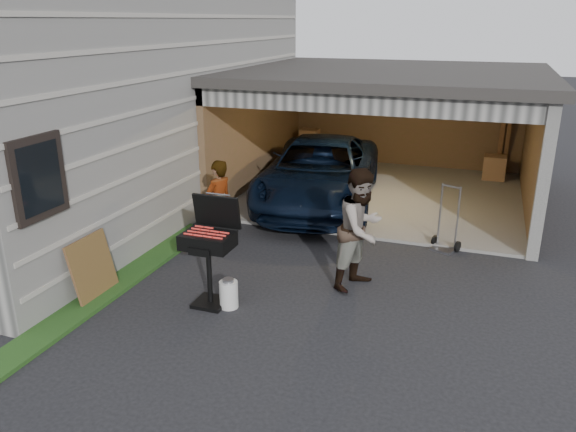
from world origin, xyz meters
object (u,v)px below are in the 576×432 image
at_px(minivan, 320,175).
at_px(hand_truck, 445,238).
at_px(bbq_grill, 209,243).
at_px(propane_tank, 229,294).
at_px(man, 361,229).
at_px(plywood_panel, 93,268).
at_px(woman, 219,205).

xyz_separation_m(minivan, hand_truck, (2.88, -1.72, -0.47)).
relative_size(minivan, bbq_grill, 3.20).
distance_m(minivan, propane_tank, 5.01).
distance_m(bbq_grill, propane_tank, 0.80).
xyz_separation_m(man, bbq_grill, (-1.90, -1.29, 0.00)).
height_order(man, propane_tank, man).
xyz_separation_m(bbq_grill, plywood_panel, (-1.74, -0.40, -0.48)).
relative_size(bbq_grill, propane_tank, 3.94).
height_order(plywood_panel, hand_truck, hand_truck).
relative_size(minivan, hand_truck, 4.20).
bearing_deg(bbq_grill, woman, 112.86).
relative_size(woman, plywood_panel, 1.72).
bearing_deg(plywood_panel, propane_tank, 10.55).
distance_m(bbq_grill, plywood_panel, 1.85).
xyz_separation_m(bbq_grill, propane_tank, (0.29, -0.03, -0.74)).
distance_m(minivan, woman, 3.16).
bearing_deg(hand_truck, propane_tank, -108.39).
height_order(woman, propane_tank, woman).
bearing_deg(hand_truck, minivan, 170.75).
bearing_deg(man, plywood_panel, 138.57).
height_order(minivan, woman, woman).
bearing_deg(man, minivan, 49.05).
bearing_deg(man, woman, 99.81).
distance_m(man, plywood_panel, 4.04).
height_order(woman, man, man).
xyz_separation_m(man, hand_truck, (1.13, 1.94, -0.71)).
height_order(minivan, propane_tank, minivan).
relative_size(woman, bbq_grill, 1.03).
height_order(man, plywood_panel, man).
distance_m(man, bbq_grill, 2.30).
relative_size(woman, propane_tank, 4.06).
bearing_deg(woman, plywood_panel, -1.79).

